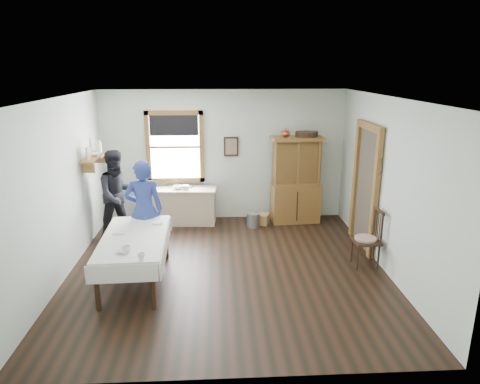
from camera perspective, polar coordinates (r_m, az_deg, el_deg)
The scene contains 20 objects.
room at distance 6.49m, azimuth -1.76°, elevation 0.43°, with size 5.01×5.01×2.70m.
window at distance 8.87m, azimuth -8.69°, elevation 6.45°, with size 1.18×0.07×1.48m.
doorway at distance 7.80m, azimuth 16.44°, elevation 1.07°, with size 0.09×1.14×2.22m.
wall_shelf at distance 8.24m, azimuth -18.83°, elevation 4.59°, with size 0.24×1.00×0.44m.
framed_picture at distance 8.84m, azimuth -1.19°, elevation 6.07°, with size 0.30×0.04×0.40m, color #311E11.
rug_beater at distance 7.17m, azimuth 18.18°, elevation 4.20°, with size 0.27×0.27×0.01m, color black.
work_counter at distance 8.88m, azimuth -7.41°, elevation -1.86°, with size 1.30×0.49×0.74m, color tan.
china_hutch at distance 8.85m, azimuth 7.48°, elevation 1.58°, with size 1.05×0.50×1.78m, color brown.
dining_table at distance 6.66m, azimuth -13.76°, elevation -8.67°, with size 0.96×1.82×0.73m, color white.
spindle_chair at distance 7.20m, azimuth 16.47°, elevation -5.88°, with size 0.45×0.45×0.97m, color #311E11.
pail at distance 8.70m, azimuth 1.79°, elevation -3.72°, with size 0.27×0.27×0.29m, color #9BA0A4.
wicker_basket at distance 8.87m, azimuth 2.65°, elevation -3.57°, with size 0.36×0.26×0.21m, color #B48051.
woman_blue at distance 7.28m, azimuth -12.64°, elevation -2.83°, with size 0.57×0.38×1.57m, color navy.
figure_dark at distance 8.28m, azimuth -15.86°, elevation -0.77°, with size 0.76×0.59×1.56m, color black.
table_cup_a at distance 6.00m, azimuth -14.94°, elevation -7.35°, with size 0.12×0.12×0.09m, color white.
table_cup_b at distance 5.72m, azimuth -13.01°, elevation -8.40°, with size 0.10×0.10×0.10m, color white.
table_bowl at distance 6.00m, azimuth -15.27°, elevation -7.58°, with size 0.20×0.20×0.05m, color white.
counter_book at distance 8.83m, azimuth -7.71°, elevation 0.62°, with size 0.16×0.22×0.02m, color #7C6653.
counter_bowl at distance 8.76m, azimuth -8.26°, elevation 0.62°, with size 0.21×0.21×0.07m, color white.
shelf_bowl at distance 8.24m, azimuth -18.82°, elevation 4.77°, with size 0.22×0.22×0.05m, color white.
Camera 1 is at (-0.14, -6.24, 3.13)m, focal length 32.00 mm.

